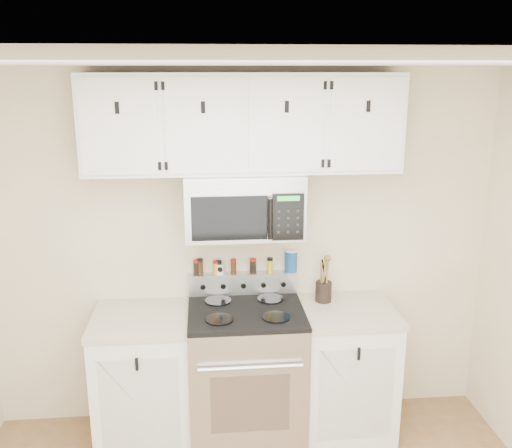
{
  "coord_description": "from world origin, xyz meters",
  "views": [
    {
      "loc": [
        -0.26,
        -2.03,
        2.49
      ],
      "look_at": [
        0.07,
        1.45,
        1.53
      ],
      "focal_mm": 40.0,
      "sensor_mm": 36.0,
      "label": 1
    }
  ],
  "objects_px": {
    "range": "(246,372)",
    "utensil_crock": "(324,290)",
    "salt_canister": "(291,261)",
    "microwave": "(244,205)"
  },
  "relations": [
    {
      "from": "microwave",
      "to": "utensil_crock",
      "type": "bearing_deg",
      "value": 3.05
    },
    {
      "from": "utensil_crock",
      "to": "range",
      "type": "bearing_deg",
      "value": -164.18
    },
    {
      "from": "range",
      "to": "microwave",
      "type": "relative_size",
      "value": 1.45
    },
    {
      "from": "utensil_crock",
      "to": "microwave",
      "type": "bearing_deg",
      "value": -176.95
    },
    {
      "from": "range",
      "to": "utensil_crock",
      "type": "distance_m",
      "value": 0.77
    },
    {
      "from": "range",
      "to": "microwave",
      "type": "height_order",
      "value": "microwave"
    },
    {
      "from": "microwave",
      "to": "salt_canister",
      "type": "height_order",
      "value": "microwave"
    },
    {
      "from": "microwave",
      "to": "range",
      "type": "bearing_deg",
      "value": -90.23
    },
    {
      "from": "range",
      "to": "microwave",
      "type": "xyz_separation_m",
      "value": [
        0.0,
        0.13,
        1.14
      ]
    },
    {
      "from": "utensil_crock",
      "to": "salt_canister",
      "type": "distance_m",
      "value": 0.3
    }
  ]
}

